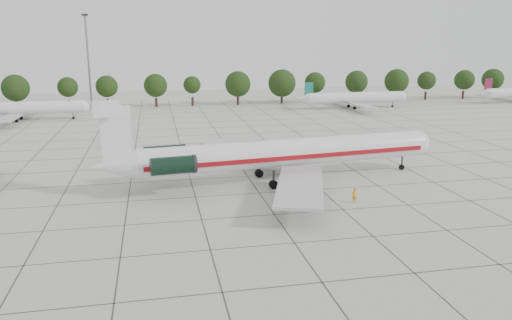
# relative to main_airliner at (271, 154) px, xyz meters

# --- Properties ---
(ground) EXTENTS (260.00, 260.00, 0.00)m
(ground) POSITION_rel_main_airliner_xyz_m (-2.53, -4.45, -3.95)
(ground) COLOR beige
(ground) RESTS_ON ground
(apron_joints) EXTENTS (170.00, 170.00, 0.02)m
(apron_joints) POSITION_rel_main_airliner_xyz_m (-2.53, 10.55, -3.94)
(apron_joints) COLOR #383838
(apron_joints) RESTS_ON ground
(main_airliner) EXTENTS (47.56, 37.22, 11.18)m
(main_airliner) POSITION_rel_main_airliner_xyz_m (0.00, 0.00, 0.00)
(main_airliner) COLOR silver
(main_airliner) RESTS_ON ground
(ground_crew) EXTENTS (0.79, 0.68, 1.84)m
(ground_crew) POSITION_rel_main_airliner_xyz_m (7.67, -10.25, -3.03)
(ground_crew) COLOR orange
(ground_crew) RESTS_ON ground
(bg_airliner_b) EXTENTS (28.24, 27.20, 7.40)m
(bg_airliner_b) POSITION_rel_main_airliner_xyz_m (-45.40, 61.93, -1.04)
(bg_airliner_b) COLOR silver
(bg_airliner_b) RESTS_ON ground
(bg_airliner_d) EXTENTS (28.24, 27.20, 7.40)m
(bg_airliner_d) POSITION_rel_main_airliner_xyz_m (39.36, 66.19, -1.04)
(bg_airliner_d) COLOR silver
(bg_airliner_d) RESTS_ON ground
(tree_line) EXTENTS (249.86, 8.44, 10.22)m
(tree_line) POSITION_rel_main_airliner_xyz_m (-14.22, 80.55, 2.03)
(tree_line) COLOR #332114
(tree_line) RESTS_ON ground
(floodlight_mast) EXTENTS (1.60, 1.60, 25.45)m
(floodlight_mast) POSITION_rel_main_airliner_xyz_m (-32.53, 87.55, 10.33)
(floodlight_mast) COLOR slate
(floodlight_mast) RESTS_ON ground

